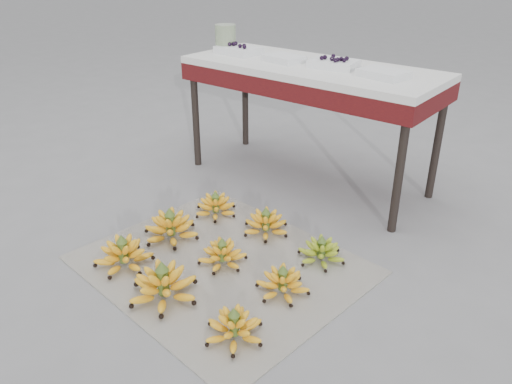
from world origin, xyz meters
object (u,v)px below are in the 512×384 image
Objects in this scene: bunch_front_center at (164,285)px; bunch_front_right at (234,328)px; bunch_back_right at (321,252)px; tray_far_right at (383,74)px; tray_right at (334,63)px; bunch_front_left at (123,255)px; bunch_mid_left at (171,228)px; bunch_mid_center at (223,255)px; bunch_mid_right at (283,283)px; bunch_back_center at (266,224)px; vendor_table at (310,79)px; bunch_back_left at (216,206)px; tray_left at (284,58)px; newspaper_mat at (221,265)px; glass_jar at (226,38)px; tray_far_left at (239,50)px.

bunch_front_center reaches higher than bunch_front_right.
tray_far_right reaches higher than bunch_back_right.
bunch_front_left is at bearing -101.21° from tray_right.
bunch_mid_left is 0.98× the size of bunch_mid_center.
bunch_back_center is at bearing 135.69° from bunch_mid_right.
tray_far_right is at bearing 66.45° from bunch_front_center.
bunch_back_center is at bearing -84.56° from tray_right.
bunch_back_right is at bearing -51.86° from vendor_table.
bunch_front_center is 0.78m from bunch_back_left.
bunch_mid_right is at bearing -53.58° from tray_left.
newspaper_mat is at bearing -68.73° from tray_left.
newspaper_mat is at bearing -135.57° from bunch_back_right.
bunch_mid_center is 0.36m from bunch_back_center.
tray_far_right reaches higher than bunch_back_left.
bunch_mid_center is 1.14× the size of bunch_back_left.
bunch_front_left is 2.11× the size of glass_jar.
tray_right is (-0.08, 1.09, 0.78)m from newspaper_mat.
bunch_back_center is at bearing 76.81° from bunch_front_center.
tray_left is 0.89× the size of tray_right.
bunch_back_left is 1.00× the size of tray_far_right.
bunch_back_center is at bearing 138.66° from bunch_front_right.
bunch_back_left is at bearing 156.56° from bunch_front_right.
bunch_front_right is 1.13× the size of bunch_back_left.
newspaper_mat is 4.08× the size of bunch_front_right.
tray_far_right is (-0.11, 1.04, 0.72)m from bunch_mid_right.
vendor_table is at bearing 77.72° from bunch_mid_center.
bunch_front_center reaches higher than bunch_back_right.
bunch_mid_right is at bearing -67.78° from tray_right.
newspaper_mat is 4.59× the size of tray_far_right.
bunch_mid_left is (-0.35, 0.36, -0.00)m from bunch_front_center.
tray_left is at bearing 94.22° from bunch_mid_left.
glass_jar is at bearing 176.71° from tray_far_left.
bunch_front_center is 1.36× the size of bunch_back_left.
tray_far_left reaches higher than bunch_front_right.
tray_far_left reaches higher than tray_right.
bunch_back_right is at bearing -43.18° from tray_left.
bunch_front_center is (-0.02, -0.34, 0.07)m from newspaper_mat.
tray_left is (-0.41, 1.05, 0.77)m from newspaper_mat.
bunch_mid_right is (-0.02, 0.35, -0.00)m from bunch_front_right.
tray_far_right reaches higher than bunch_front_left.
bunch_front_center is 0.23× the size of vendor_table.
bunch_front_left is 0.34m from bunch_front_center.
newspaper_mat is 4.26× the size of bunch_back_center.
bunch_front_center is 1.84m from glass_jar.
bunch_back_center reaches higher than bunch_mid_right.
tray_left is at bearing 126.21° from bunch_mid_right.
tray_far_left is (-1.14, 1.06, 0.72)m from bunch_mid_right.
newspaper_mat is 0.79× the size of vendor_table.
bunch_front_right is 1.02m from bunch_back_left.
bunch_back_right is (-0.00, 0.32, -0.00)m from bunch_mid_right.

